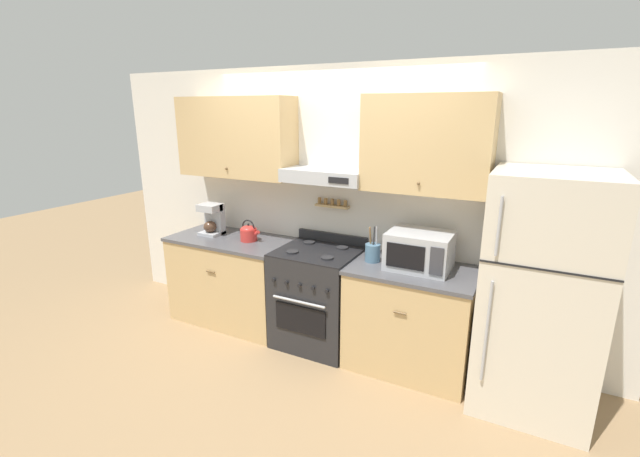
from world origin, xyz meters
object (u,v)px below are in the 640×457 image
at_px(tea_kettle, 249,233).
at_px(utensil_crock, 373,252).
at_px(stove_range, 318,297).
at_px(microwave, 419,250).
at_px(refrigerator, 541,295).
at_px(coffee_maker, 212,219).

bearing_deg(tea_kettle, utensil_crock, 0.00).
relative_size(stove_range, microwave, 1.99).
height_order(stove_range, refrigerator, refrigerator).
bearing_deg(coffee_maker, refrigerator, -1.70).
xyz_separation_m(refrigerator, tea_kettle, (-2.60, 0.07, 0.10)).
bearing_deg(microwave, tea_kettle, -179.40).
bearing_deg(coffee_maker, stove_range, -1.94).
distance_m(stove_range, microwave, 1.09).
relative_size(stove_range, tea_kettle, 4.69).
xyz_separation_m(refrigerator, microwave, (-0.91, 0.08, 0.17)).
height_order(refrigerator, tea_kettle, refrigerator).
height_order(refrigerator, coffee_maker, refrigerator).
bearing_deg(microwave, stove_range, -177.76).
distance_m(tea_kettle, utensil_crock, 1.30).
bearing_deg(stove_range, tea_kettle, 178.68).
distance_m(coffee_maker, utensil_crock, 1.78).
bearing_deg(utensil_crock, microwave, 2.58).
distance_m(stove_range, utensil_crock, 0.73).
height_order(stove_range, utensil_crock, utensil_crock).
relative_size(tea_kettle, microwave, 0.43).
relative_size(coffee_maker, microwave, 0.64).
bearing_deg(tea_kettle, coffee_maker, 177.03).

